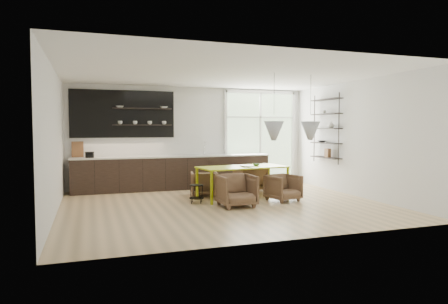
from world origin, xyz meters
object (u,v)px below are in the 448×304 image
armchair_back_right (250,178)px  armchair_front_left (236,190)px  armchair_back_left (204,183)px  wire_stool (197,191)px  dining_table (243,169)px  armchair_front_right (283,188)px

armchair_back_right → armchair_front_left: 2.17m
armchair_back_left → wire_stool: (-0.45, -0.95, -0.03)m
dining_table → armchair_front_left: 1.11m
armchair_back_right → wire_stool: 2.19m
armchair_back_right → wire_stool: (-1.82, -1.21, -0.09)m
armchair_back_right → armchair_front_left: armchair_back_right is taller
dining_table → armchair_back_right: bearing=51.1°
armchair_back_right → armchair_front_left: (-1.09, -1.87, -0.01)m
wire_stool → armchair_front_right: bearing=-10.7°
dining_table → armchair_back_right: dining_table is taller
armchair_front_right → wire_stool: (-2.01, 0.38, -0.04)m
armchair_back_left → armchair_front_right: 2.04m
armchair_back_left → armchair_back_right: (1.37, 0.26, 0.06)m
armchair_back_right → armchair_front_right: 1.60m
armchair_front_left → armchair_front_right: (1.28, 0.28, -0.04)m
armchair_back_left → armchair_back_right: size_ratio=0.84×
dining_table → armchair_front_left: dining_table is taller
armchair_front_left → armchair_front_right: bearing=11.0°
dining_table → armchair_back_right: 1.18m
armchair_back_left → armchair_front_left: (0.27, -1.61, 0.05)m
dining_table → armchair_front_left: size_ratio=2.89×
armchair_front_left → armchair_front_right: size_ratio=1.14×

